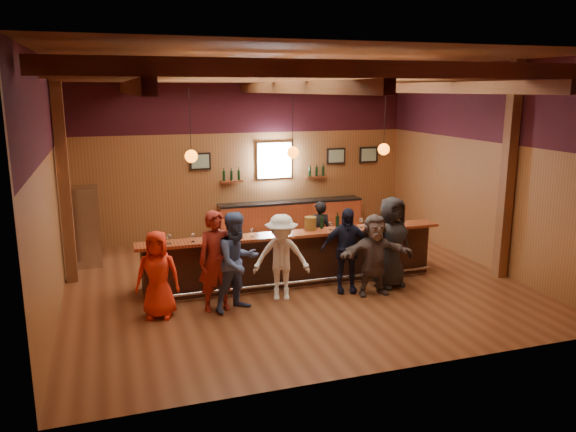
{
  "coord_description": "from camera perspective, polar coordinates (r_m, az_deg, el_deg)",
  "views": [
    {
      "loc": [
        -3.53,
        -10.49,
        3.92
      ],
      "look_at": [
        0.0,
        0.3,
        1.35
      ],
      "focal_mm": 35.0,
      "sensor_mm": 36.0,
      "label": 1
    }
  ],
  "objects": [
    {
      "name": "customer_redvest",
      "position": [
        10.14,
        -7.26,
        -4.57
      ],
      "size": [
        0.69,
        0.47,
        1.84
      ],
      "primitive_type": "imported",
      "rotation": [
        0.0,
        0.0,
        0.04
      ],
      "color": "maroon",
      "rests_on": "ground"
    },
    {
      "name": "glass_g",
      "position": [
        11.75,
        7.44,
        -0.48
      ],
      "size": [
        0.09,
        0.09,
        0.2
      ],
      "color": "silver",
      "rests_on": "bar_counter"
    },
    {
      "name": "glass_b",
      "position": [
        10.71,
        -9.65,
        -1.98
      ],
      "size": [
        0.08,
        0.08,
        0.17
      ],
      "color": "silver",
      "rests_on": "bar_counter"
    },
    {
      "name": "ice_bucket",
      "position": [
        11.46,
        2.29,
        -0.76
      ],
      "size": [
        0.25,
        0.25,
        0.27
      ],
      "primitive_type": "cylinder",
      "color": "brown",
      "rests_on": "bar_counter"
    },
    {
      "name": "glass_f",
      "position": [
        11.47,
        4.33,
        -0.82
      ],
      "size": [
        0.08,
        0.08,
        0.18
      ],
      "color": "silver",
      "rests_on": "bar_counter"
    },
    {
      "name": "bartender",
      "position": [
        12.7,
        3.19,
        -1.77
      ],
      "size": [
        0.58,
        0.42,
        1.48
      ],
      "primitive_type": "imported",
      "rotation": [
        0.0,
        0.0,
        3.01
      ],
      "color": "black",
      "rests_on": "ground"
    },
    {
      "name": "bottle_b",
      "position": [
        11.66,
        5.04,
        -0.59
      ],
      "size": [
        0.07,
        0.07,
        0.33
      ],
      "color": "black",
      "rests_on": "bar_counter"
    },
    {
      "name": "glass_h",
      "position": [
        12.02,
        9.37,
        -0.31
      ],
      "size": [
        0.08,
        0.08,
        0.18
      ],
      "color": "silver",
      "rests_on": "bar_counter"
    },
    {
      "name": "customer_dark",
      "position": [
        11.45,
        10.44,
        -2.63
      ],
      "size": [
        1.01,
        0.77,
        1.85
      ],
      "primitive_type": "imported",
      "rotation": [
        0.0,
        0.0,
        0.22
      ],
      "color": "black",
      "rests_on": "ground"
    },
    {
      "name": "stainless_fridge",
      "position": [
        13.45,
        -20.05,
        -1.01
      ],
      "size": [
        0.7,
        0.7,
        1.8
      ],
      "primitive_type": "cube",
      "color": "silver",
      "rests_on": "ground"
    },
    {
      "name": "pendant_lights",
      "position": [
        11.14,
        0.48,
        6.5
      ],
      "size": [
        4.24,
        0.24,
        1.37
      ],
      "color": "black",
      "rests_on": "room"
    },
    {
      "name": "glass_c",
      "position": [
        10.94,
        -7.02,
        -1.58
      ],
      "size": [
        0.07,
        0.07,
        0.17
      ],
      "color": "silver",
      "rests_on": "bar_counter"
    },
    {
      "name": "bar_counter",
      "position": [
        11.72,
        0.31,
        -4.1
      ],
      "size": [
        6.3,
        1.07,
        1.11
      ],
      "color": "black",
      "rests_on": "ground"
    },
    {
      "name": "window",
      "position": [
        15.19,
        -1.41,
        5.68
      ],
      "size": [
        0.95,
        0.09,
        0.95
      ],
      "color": "silver",
      "rests_on": "room"
    },
    {
      "name": "framed_pictures",
      "position": [
        15.44,
        1.7,
        5.98
      ],
      "size": [
        5.35,
        0.05,
        0.45
      ],
      "color": "black",
      "rests_on": "room"
    },
    {
      "name": "glass_a",
      "position": [
        10.65,
        -11.98,
        -2.09
      ],
      "size": [
        0.08,
        0.08,
        0.19
      ],
      "color": "silver",
      "rests_on": "bar_counter"
    },
    {
      "name": "customer_orange",
      "position": [
        10.05,
        -13.09,
        -5.81
      ],
      "size": [
        0.87,
        0.68,
        1.56
      ],
      "primitive_type": "imported",
      "rotation": [
        0.0,
        0.0,
        -0.28
      ],
      "color": "red",
      "rests_on": "ground"
    },
    {
      "name": "customer_white",
      "position": [
        10.59,
        -0.68,
        -4.22
      ],
      "size": [
        1.2,
        0.89,
        1.66
      ],
      "primitive_type": "imported",
      "rotation": [
        0.0,
        0.0,
        -0.28
      ],
      "color": "white",
      "rests_on": "ground"
    },
    {
      "name": "back_bar_cabinet",
      "position": [
        15.37,
        0.29,
        -0.19
      ],
      "size": [
        4.0,
        0.52,
        0.95
      ],
      "color": "maroon",
      "rests_on": "ground"
    },
    {
      "name": "room",
      "position": [
        11.15,
        0.39,
        9.11
      ],
      "size": [
        9.04,
        9.0,
        4.52
      ],
      "color": "brown",
      "rests_on": "ground"
    },
    {
      "name": "bottle_a",
      "position": [
        11.58,
        3.45,
        -0.68
      ],
      "size": [
        0.07,
        0.07,
        0.32
      ],
      "color": "black",
      "rests_on": "bar_counter"
    },
    {
      "name": "customer_denim",
      "position": [
        10.1,
        -5.16,
        -4.65
      ],
      "size": [
        1.08,
        0.97,
        1.82
      ],
      "primitive_type": "imported",
      "rotation": [
        0.0,
        0.0,
        0.39
      ],
      "color": "#475A8E",
      "rests_on": "ground"
    },
    {
      "name": "glass_e",
      "position": [
        11.07,
        -1.04,
        -1.27
      ],
      "size": [
        0.08,
        0.08,
        0.18
      ],
      "color": "silver",
      "rests_on": "bar_counter"
    },
    {
      "name": "customer_navy",
      "position": [
        11.04,
        5.92,
        -3.47
      ],
      "size": [
        1.07,
        0.67,
        1.7
      ],
      "primitive_type": "imported",
      "rotation": [
        0.0,
        0.0,
        -0.28
      ],
      "color": "black",
      "rests_on": "ground"
    },
    {
      "name": "glass_d",
      "position": [
        10.97,
        -3.69,
        -1.47
      ],
      "size": [
        0.08,
        0.08,
        0.17
      ],
      "color": "silver",
      "rests_on": "bar_counter"
    },
    {
      "name": "wine_shelves",
      "position": [
        15.19,
        -1.33,
        4.04
      ],
      "size": [
        3.0,
        0.18,
        0.3
      ],
      "color": "maroon",
      "rests_on": "room"
    },
    {
      "name": "customer_brown",
      "position": [
        10.97,
        8.75,
        -3.92
      ],
      "size": [
        1.51,
        0.56,
        1.6
      ],
      "primitive_type": "imported",
      "rotation": [
        0.0,
        0.0,
        -0.06
      ],
      "color": "#5E4E4B",
      "rests_on": "ground"
    }
  ]
}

